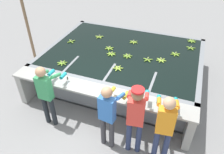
{
  "coord_description": "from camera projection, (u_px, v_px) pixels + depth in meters",
  "views": [
    {
      "loc": [
        1.62,
        -3.15,
        4.01
      ],
      "look_at": [
        0.0,
        1.14,
        0.64
      ],
      "focal_mm": 35.0,
      "sensor_mm": 36.0,
      "label": 1
    }
  ],
  "objects": [
    {
      "name": "ground_plane",
      "position": [
        95.0,
        125.0,
        5.21
      ],
      "size": [
        80.0,
        80.0,
        0.0
      ],
      "primitive_type": "plane",
      "color": "gray",
      "rests_on": "ground"
    },
    {
      "name": "banana_bunch_floating_11",
      "position": [
        99.0,
        37.0,
        6.95
      ],
      "size": [
        0.26,
        0.28,
        0.08
      ],
      "color": "#9EC642",
      "rests_on": "wash_tank"
    },
    {
      "name": "worker_1",
      "position": [
        108.0,
        112.0,
        4.25
      ],
      "size": [
        0.46,
        0.73,
        1.58
      ],
      "color": "#38383D",
      "rests_on": "ground"
    },
    {
      "name": "banana_bunch_floating_3",
      "position": [
        62.0,
        63.0,
        5.7
      ],
      "size": [
        0.28,
        0.27,
        0.08
      ],
      "color": "#75A333",
      "rests_on": "wash_tank"
    },
    {
      "name": "banana_bunch_floating_5",
      "position": [
        127.0,
        56.0,
        5.99
      ],
      "size": [
        0.28,
        0.28,
        0.08
      ],
      "color": "#75A333",
      "rests_on": "wash_tank"
    },
    {
      "name": "banana_bunch_floating_12",
      "position": [
        109.0,
        48.0,
        6.35
      ],
      "size": [
        0.27,
        0.28,
        0.08
      ],
      "color": "#7FAD33",
      "rests_on": "wash_tank"
    },
    {
      "name": "worker_3",
      "position": [
        165.0,
        124.0,
        3.96
      ],
      "size": [
        0.46,
        0.73,
        1.63
      ],
      "color": "navy",
      "rests_on": "ground"
    },
    {
      "name": "wash_tank",
      "position": [
        123.0,
        65.0,
        6.49
      ],
      "size": [
        4.34,
        3.23,
        0.91
      ],
      "color": "gray",
      "rests_on": "ground"
    },
    {
      "name": "worker_2",
      "position": [
        136.0,
        115.0,
        4.09
      ],
      "size": [
        0.47,
        0.74,
        1.67
      ],
      "color": "navy",
      "rests_on": "ground"
    },
    {
      "name": "banana_bunch_floating_7",
      "position": [
        148.0,
        60.0,
        5.84
      ],
      "size": [
        0.28,
        0.27,
        0.08
      ],
      "color": "#75A333",
      "rests_on": "wash_tank"
    },
    {
      "name": "knife_1",
      "position": [
        42.0,
        79.0,
        5.16
      ],
      "size": [
        0.32,
        0.2,
        0.02
      ],
      "color": "silver",
      "rests_on": "work_ledge"
    },
    {
      "name": "support_post_left",
      "position": [
        25.0,
        15.0,
        6.65
      ],
      "size": [
        0.09,
        0.09,
        3.2
      ],
      "color": "#846647",
      "rests_on": "ground"
    },
    {
      "name": "work_ledge",
      "position": [
        98.0,
        99.0,
        5.0
      ],
      "size": [
        4.34,
        0.45,
        0.91
      ],
      "color": "#9E9E99",
      "rests_on": "ground"
    },
    {
      "name": "banana_bunch_floating_9",
      "position": [
        71.0,
        41.0,
        6.7
      ],
      "size": [
        0.25,
        0.25,
        0.08
      ],
      "color": "#75A333",
      "rests_on": "wash_tank"
    },
    {
      "name": "banana_bunch_floating_0",
      "position": [
        118.0,
        68.0,
        5.51
      ],
      "size": [
        0.27,
        0.28,
        0.08
      ],
      "color": "#9EC642",
      "rests_on": "wash_tank"
    },
    {
      "name": "knife_0",
      "position": [
        68.0,
        80.0,
        5.12
      ],
      "size": [
        0.22,
        0.3,
        0.02
      ],
      "color": "silver",
      "rests_on": "work_ledge"
    },
    {
      "name": "banana_bunch_floating_10",
      "position": [
        175.0,
        54.0,
        6.08
      ],
      "size": [
        0.27,
        0.28,
        0.08
      ],
      "color": "#7FAD33",
      "rests_on": "wash_tank"
    },
    {
      "name": "banana_bunch_floating_8",
      "position": [
        191.0,
        48.0,
        6.36
      ],
      "size": [
        0.28,
        0.26,
        0.08
      ],
      "color": "#75A333",
      "rests_on": "wash_tank"
    },
    {
      "name": "banana_bunch_floating_1",
      "position": [
        134.0,
        42.0,
        6.66
      ],
      "size": [
        0.28,
        0.28,
        0.08
      ],
      "color": "#93BC3D",
      "rests_on": "wash_tank"
    },
    {
      "name": "worker_0",
      "position": [
        46.0,
        91.0,
        4.74
      ],
      "size": [
        0.41,
        0.71,
        1.59
      ],
      "color": "#1E2328",
      "rests_on": "ground"
    },
    {
      "name": "banana_bunch_floating_2",
      "position": [
        161.0,
        60.0,
        5.82
      ],
      "size": [
        0.28,
        0.28,
        0.08
      ],
      "color": "#9EC642",
      "rests_on": "wash_tank"
    },
    {
      "name": "banana_bunch_floating_4",
      "position": [
        192.0,
        41.0,
        6.72
      ],
      "size": [
        0.28,
        0.28,
        0.08
      ],
      "color": "#75A333",
      "rests_on": "wash_tank"
    },
    {
      "name": "banana_bunch_floating_6",
      "position": [
        111.0,
        54.0,
        6.08
      ],
      "size": [
        0.28,
        0.28,
        0.08
      ],
      "color": "#7FAD33",
      "rests_on": "wash_tank"
    }
  ]
}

